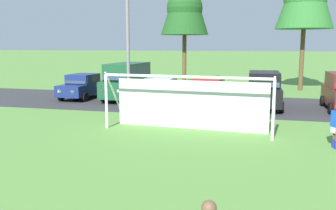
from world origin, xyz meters
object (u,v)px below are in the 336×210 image
parked_car_slot_center (208,92)px  parked_car_slot_center_right (264,89)px  soccer_goal (189,101)px  parked_car_slot_left (127,80)px  street_lamp (131,43)px  parked_car_slot_center_left (160,91)px  parked_car_slot_far_left (82,86)px

parked_car_slot_center → parked_car_slot_center_right: size_ratio=0.92×
soccer_goal → parked_car_slot_left: bearing=126.5°
parked_car_slot_center → street_lamp: street_lamp is taller
soccer_goal → parked_car_slot_center: soccer_goal is taller
parked_car_slot_left → parked_car_slot_center_right: parked_car_slot_left is taller
parked_car_slot_center_right → street_lamp: street_lamp is taller
soccer_goal → parked_car_slot_left: (-5.85, 7.91, 0.05)m
soccer_goal → parked_car_slot_center_right: size_ratio=1.62×
parked_car_slot_left → street_lamp: street_lamp is taller
street_lamp → parked_car_slot_center_left: bearing=77.8°
parked_car_slot_left → parked_car_slot_center: parked_car_slot_left is taller
parked_car_slot_center_left → parked_car_slot_center_right: size_ratio=0.91×
parked_car_slot_center_left → parked_car_slot_center: 2.99m
parked_car_slot_left → parked_car_slot_center: 5.95m
parked_car_slot_left → street_lamp: (2.09, -4.86, 2.53)m
parked_car_slot_far_left → parked_car_slot_center_left: 6.23m
parked_car_slot_left → parked_car_slot_center_right: bearing=-6.9°
parked_car_slot_far_left → parked_car_slot_left: (3.28, 0.19, 0.47)m
soccer_goal → parked_car_slot_center_right: 7.54m
parked_car_slot_far_left → parked_car_slot_center: (9.06, -1.15, 0.00)m
parked_car_slot_left → soccer_goal: bearing=-53.5°
parked_car_slot_far_left → parked_car_slot_left: 3.32m
parked_car_slot_left → parked_car_slot_center_left: 3.24m
parked_car_slot_center_right → street_lamp: size_ratio=0.62×
soccer_goal → street_lamp: size_ratio=1.01×
parked_car_slot_center → street_lamp: size_ratio=0.57×
parked_car_slot_center_left → soccer_goal: bearing=-64.3°
parked_car_slot_center_left → street_lamp: size_ratio=0.57×
soccer_goal → parked_car_slot_center_left: 7.05m
parked_car_slot_far_left → parked_car_slot_center_right: bearing=-4.3°
street_lamp → parked_car_slot_center: bearing=43.7°
soccer_goal → street_lamp: (-3.77, 3.05, 2.58)m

